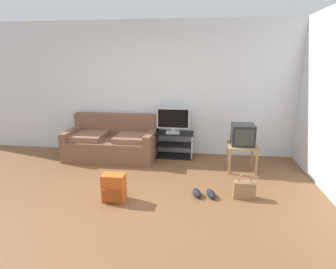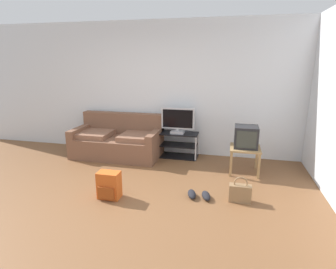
{
  "view_description": "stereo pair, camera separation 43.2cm",
  "coord_description": "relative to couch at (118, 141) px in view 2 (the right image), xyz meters",
  "views": [
    {
      "loc": [
        1.18,
        -3.15,
        1.9
      ],
      "look_at": [
        0.61,
        1.18,
        0.73
      ],
      "focal_mm": 29.14,
      "sensor_mm": 36.0,
      "label": 1
    },
    {
      "loc": [
        1.61,
        -3.07,
        1.9
      ],
      "look_at": [
        0.61,
        1.18,
        0.73
      ],
      "focal_mm": 29.14,
      "sensor_mm": 36.0,
      "label": 2
    }
  ],
  "objects": [
    {
      "name": "ground_plane",
      "position": [
        0.64,
        -1.95,
        -0.32
      ],
      "size": [
        9.0,
        9.8,
        0.02
      ],
      "primitive_type": "cube",
      "color": "brown"
    },
    {
      "name": "wall_back",
      "position": [
        0.64,
        0.5,
        1.04
      ],
      "size": [
        9.0,
        0.1,
        2.7
      ],
      "primitive_type": "cube",
      "color": "silver",
      "rests_on": "ground_plane"
    },
    {
      "name": "couch",
      "position": [
        0.0,
        0.0,
        0.0
      ],
      "size": [
        1.76,
        0.91,
        0.85
      ],
      "color": "brown",
      "rests_on": "ground_plane"
    },
    {
      "name": "tv_stand",
      "position": [
        1.22,
        0.2,
        -0.06
      ],
      "size": [
        0.81,
        0.4,
        0.5
      ],
      "color": "black",
      "rests_on": "ground_plane"
    },
    {
      "name": "flat_tv",
      "position": [
        1.22,
        0.17,
        0.45
      ],
      "size": [
        0.66,
        0.22,
        0.51
      ],
      "color": "#B2B2B7",
      "rests_on": "tv_stand"
    },
    {
      "name": "side_table",
      "position": [
        2.52,
        -0.35,
        0.08
      ],
      "size": [
        0.51,
        0.51,
        0.46
      ],
      "color": "#9E7A4C",
      "rests_on": "ground_plane"
    },
    {
      "name": "crt_tv",
      "position": [
        2.52,
        -0.34,
        0.34
      ],
      "size": [
        0.39,
        0.38,
        0.37
      ],
      "color": "#232326",
      "rests_on": "side_table"
    },
    {
      "name": "backpack",
      "position": [
        0.61,
        -1.76,
        -0.12
      ],
      "size": [
        0.31,
        0.27,
        0.39
      ],
      "rotation": [
        0.0,
        0.0,
        -0.21
      ],
      "color": "#CC561E",
      "rests_on": "ground_plane"
    },
    {
      "name": "handbag",
      "position": [
        2.43,
        -1.44,
        -0.18
      ],
      "size": [
        0.3,
        0.13,
        0.37
      ],
      "rotation": [
        0.0,
        0.0,
        -0.02
      ],
      "color": "olive",
      "rests_on": "ground_plane"
    },
    {
      "name": "sneakers_pair",
      "position": [
        1.86,
        -1.47,
        -0.27
      ],
      "size": [
        0.39,
        0.28,
        0.09
      ],
      "color": "black",
      "rests_on": "ground_plane"
    }
  ]
}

